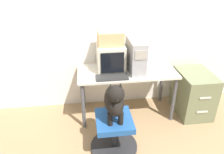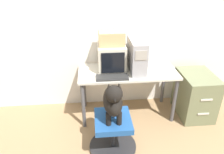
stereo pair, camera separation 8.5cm
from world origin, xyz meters
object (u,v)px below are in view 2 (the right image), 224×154
office_chair (113,134)px  dog (113,100)px  cardboard_box (111,38)px  pc_tower (137,55)px  filing_cabinet (195,95)px  keyboard (112,77)px  crt_monitor (111,57)px

office_chair → dog: 0.50m
office_chair → cardboard_box: size_ratio=1.74×
pc_tower → office_chair: pc_tower is taller
office_chair → filing_cabinet: size_ratio=0.88×
pc_tower → cardboard_box: cardboard_box is taller
keyboard → filing_cabinet: bearing=4.6°
filing_cabinet → cardboard_box: size_ratio=1.97×
office_chair → filing_cabinet: bearing=24.9°
filing_cabinet → dog: bearing=-154.6°
pc_tower → cardboard_box: 0.41m
crt_monitor → cardboard_box: 0.27m
dog → filing_cabinet: bearing=25.4°
pc_tower → dog: (-0.39, -0.71, -0.22)m
crt_monitor → cardboard_box: cardboard_box is taller
office_chair → cardboard_box: (0.06, 0.78, 0.95)m
keyboard → cardboard_box: bearing=86.6°
keyboard → office_chair: (-0.04, -0.49, -0.51)m
cardboard_box → dog: bearing=-94.1°
crt_monitor → filing_cabinet: bearing=-8.5°
dog → filing_cabinet: size_ratio=0.79×
filing_cabinet → cardboard_box: cardboard_box is taller
filing_cabinet → office_chair: bearing=-155.1°
office_chair → filing_cabinet: filing_cabinet is taller
office_chair → dog: bearing=-90.0°
crt_monitor → keyboard: size_ratio=0.98×
keyboard → filing_cabinet: keyboard is taller
crt_monitor → office_chair: bearing=-94.2°
crt_monitor → filing_cabinet: (1.21, -0.18, -0.57)m
cardboard_box → keyboard: bearing=-93.4°
crt_monitor → filing_cabinet: crt_monitor is taller
crt_monitor → dog: crt_monitor is taller
crt_monitor → office_chair: size_ratio=0.72×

